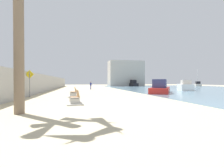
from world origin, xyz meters
TOP-DOWN VIEW (x-y plane):
  - ground_plane at (0.00, 18.00)m, footprint 120.00×120.00m
  - seawall at (-7.50, 18.00)m, footprint 0.80×64.00m
  - water_bay at (24.00, 18.00)m, footprint 36.00×68.00m
  - bench_near at (-2.20, 1.39)m, footprint 1.30×2.20m
  - bench_far at (-2.53, 7.19)m, footprint 1.25×2.17m
  - person_walking at (0.23, 21.97)m, footprint 0.35×0.44m
  - boat_nearest at (37.68, 39.54)m, footprint 3.76×5.05m
  - boat_far_right at (16.34, 15.67)m, footprint 3.84×5.56m
  - boat_far_left at (8.88, 10.32)m, footprint 5.74×7.38m
  - boat_outer at (15.27, 43.21)m, footprint 2.87×7.66m
  - pedestrian_sign at (-6.81, 7.36)m, footprint 0.85×0.08m
  - harbor_building at (13.99, 46.00)m, footprint 12.00×6.00m

SIDE VIEW (x-z plane):
  - ground_plane at x=0.00m, z-range 0.00..0.00m
  - water_bay at x=24.00m, z-range 0.00..0.04m
  - bench_near at x=-2.20m, z-range -0.26..0.72m
  - bench_far at x=-2.53m, z-range -0.26..0.72m
  - boat_nearest at x=37.68m, z-range -2.33..3.63m
  - boat_far_left at x=8.88m, z-range -0.22..1.60m
  - boat_far_right at x=16.34m, z-range -0.17..1.64m
  - boat_outer at x=15.27m, z-range -0.24..1.85m
  - person_walking at x=0.23m, z-range 0.12..1.68m
  - seawall at x=-7.50m, z-range 0.00..2.61m
  - pedestrian_sign at x=-6.81m, z-range 0.33..3.05m
  - harbor_building at x=13.99m, z-range 0.00..8.73m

